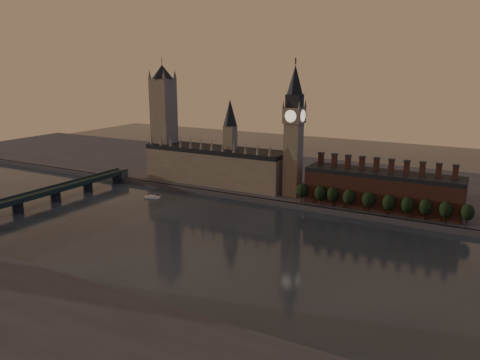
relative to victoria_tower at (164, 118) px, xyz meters
The scene contains 18 objects.
ground 176.40m from the victoria_tower, 43.78° to the right, with size 900.00×900.00×0.00m, color black.
north_bank 147.08m from the victoria_tower, 27.72° to the left, with size 900.00×182.00×4.00m.
palace_of_westminster 67.03m from the victoria_tower, ahead, with size 130.00×30.30×74.00m.
victoria_tower is the anchor object (origin of this frame).
big_ben 130.12m from the victoria_tower, ahead, with size 15.00×15.00×107.00m.
chimney_block 204.27m from the victoria_tower, ahead, with size 110.00×25.00×37.00m.
embankment_tree_0 152.46m from the victoria_tower, ahead, with size 8.60×8.60×14.88m.
embankment_tree_1 166.26m from the victoria_tower, ahead, with size 8.60×8.60×14.88m.
embankment_tree_2 175.09m from the victoria_tower, ahead, with size 8.60×8.60×14.88m.
embankment_tree_3 187.02m from the victoria_tower, ahead, with size 8.60×8.60×14.88m.
embankment_tree_4 200.59m from the victoria_tower, ahead, with size 8.60×8.60×14.88m.
embankment_tree_5 214.41m from the victoria_tower, ahead, with size 8.60×8.60×14.88m.
embankment_tree_6 226.10m from the victoria_tower, ahead, with size 8.60×8.60×14.88m.
embankment_tree_7 237.22m from the victoria_tower, ahead, with size 8.60×8.60×14.88m.
embankment_tree_8 249.53m from the victoria_tower, ahead, with size 8.60×8.60×14.88m.
embankment_tree_9 262.28m from the victoria_tower, ahead, with size 8.60×8.60×14.88m.
westminster_bridge 133.21m from the victoria_tower, 106.56° to the right, with size 14.00×200.00×11.55m.
river_boat 84.78m from the victoria_tower, 62.88° to the right, with size 13.05×7.90×2.52m.
Camera 1 is at (148.09, -226.17, 105.01)m, focal length 35.00 mm.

